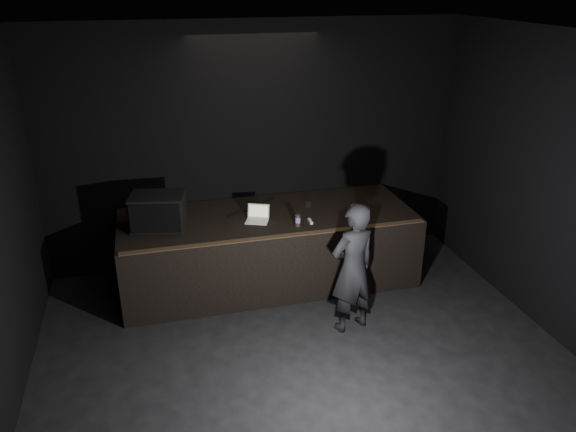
# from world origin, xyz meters

# --- Properties ---
(ground) EXTENTS (7.00, 7.00, 0.00)m
(ground) POSITION_xyz_m (0.00, 0.00, 0.00)
(ground) COLOR black
(ground) RESTS_ON ground
(room_walls) EXTENTS (6.10, 7.10, 3.52)m
(room_walls) POSITION_xyz_m (0.00, 0.00, 2.02)
(room_walls) COLOR black
(room_walls) RESTS_ON ground
(stage_riser) EXTENTS (4.00, 1.50, 1.00)m
(stage_riser) POSITION_xyz_m (0.00, 2.73, 0.50)
(stage_riser) COLOR black
(stage_riser) RESTS_ON ground
(riser_lip) EXTENTS (3.92, 0.10, 0.01)m
(riser_lip) POSITION_xyz_m (0.00, 2.02, 1.01)
(riser_lip) COLOR brown
(riser_lip) RESTS_ON stage_riser
(stage_monitor) EXTENTS (0.75, 0.61, 0.45)m
(stage_monitor) POSITION_xyz_m (-1.45, 2.69, 1.22)
(stage_monitor) COLOR black
(stage_monitor) RESTS_ON stage_riser
(cable) EXTENTS (0.79, 0.55, 0.02)m
(cable) POSITION_xyz_m (-0.16, 3.03, 1.01)
(cable) COLOR black
(cable) RESTS_ON stage_riser
(laptop) EXTENTS (0.37, 0.35, 0.20)m
(laptop) POSITION_xyz_m (-0.17, 2.59, 1.05)
(laptop) COLOR silver
(laptop) RESTS_ON stage_riser
(beer_can) EXTENTS (0.07, 0.07, 0.16)m
(beer_can) POSITION_xyz_m (0.30, 2.27, 1.08)
(beer_can) COLOR silver
(beer_can) RESTS_ON stage_riser
(plastic_cup) EXTENTS (0.08, 0.08, 0.11)m
(plastic_cup) POSITION_xyz_m (0.59, 2.79, 1.05)
(plastic_cup) COLOR white
(plastic_cup) RESTS_ON stage_riser
(wii_remote) EXTENTS (0.04, 0.16, 0.03)m
(wii_remote) POSITION_xyz_m (0.49, 2.35, 1.01)
(wii_remote) COLOR silver
(wii_remote) RESTS_ON stage_riser
(person) EXTENTS (0.69, 0.55, 1.65)m
(person) POSITION_xyz_m (0.71, 1.32, 0.82)
(person) COLOR black
(person) RESTS_ON ground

